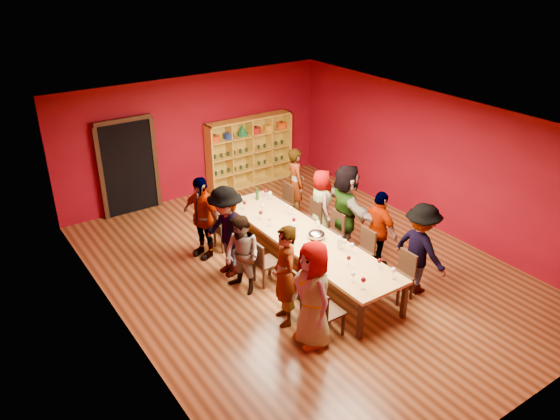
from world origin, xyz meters
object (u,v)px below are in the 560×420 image
(person_right_0, at_px, (420,249))
(person_right_2, at_px, (346,208))
(tasting_table, at_px, (305,239))
(person_left_1, at_px, (285,276))
(person_left_3, at_px, (226,232))
(person_right_3, at_px, (321,203))
(spittoon_bowl, at_px, (316,235))
(chair_person_left_4, at_px, (222,228))
(chair_person_right_0, at_px, (403,273))
(chair_person_right_1, at_px, (363,249))
(chair_person_right_3, at_px, (312,217))
(person_left_4, at_px, (202,217))
(chair_person_right_4, at_px, (284,200))
(person_left_0, at_px, (313,294))
(chair_person_left_2, at_px, (263,260))
(chair_person_left_3, at_px, (244,245))
(chair_person_right_2, at_px, (334,231))
(wine_bottle, at_px, (257,195))
(shelving_unit, at_px, (249,148))
(person_left_2, at_px, (242,255))
(person_right_4, at_px, (295,183))
(chair_person_left_1, at_px, (300,290))
(person_right_1, at_px, (379,230))
(chair_person_left_0, at_px, (325,310))

(person_right_0, xyz_separation_m, person_right_2, (-0.10, 1.93, 0.07))
(tasting_table, xyz_separation_m, person_left_1, (-1.23, -1.10, 0.19))
(person_left_1, xyz_separation_m, person_left_3, (-0.05, 1.84, 0.02))
(person_right_3, distance_m, spittoon_bowl, 1.54)
(chair_person_left_4, distance_m, chair_person_right_0, 3.79)
(chair_person_right_1, distance_m, chair_person_right_3, 1.63)
(person_left_4, bearing_deg, chair_person_right_1, 27.72)
(tasting_table, bearing_deg, chair_person_right_4, 65.53)
(person_left_4, height_order, chair_person_right_0, person_left_4)
(person_left_0, xyz_separation_m, person_right_0, (2.47, 0.08, -0.03))
(chair_person_left_2, bearing_deg, person_right_0, -38.46)
(person_right_3, distance_m, chair_person_right_4, 1.10)
(chair_person_left_2, xyz_separation_m, person_left_3, (-0.37, 0.68, 0.41))
(chair_person_right_0, relative_size, chair_person_right_4, 1.00)
(chair_person_right_1, bearing_deg, person_left_0, -151.90)
(chair_person_left_3, bearing_deg, chair_person_right_2, -15.73)
(person_left_0, xyz_separation_m, person_left_3, (-0.12, 2.52, 0.01))
(chair_person_left_2, distance_m, person_left_4, 1.67)
(person_left_3, height_order, chair_person_right_0, person_left_3)
(chair_person_left_4, relative_size, chair_person_right_2, 1.00)
(chair_person_right_3, xyz_separation_m, wine_bottle, (-0.77, 0.95, 0.37))
(person_left_0, height_order, chair_person_right_1, person_left_0)
(shelving_unit, bearing_deg, spittoon_bowl, -105.64)
(chair_person_right_0, bearing_deg, tasting_table, 118.13)
(person_right_2, distance_m, wine_bottle, 2.00)
(person_left_2, bearing_deg, chair_person_left_2, 76.96)
(chair_person_left_2, height_order, chair_person_left_4, same)
(chair_person_right_3, distance_m, spittoon_bowl, 1.43)
(chair_person_right_3, height_order, person_right_4, person_right_4)
(chair_person_right_2, bearing_deg, chair_person_left_1, -143.93)
(chair_person_left_3, distance_m, chair_person_right_3, 1.83)
(chair_person_left_2, distance_m, chair_person_right_1, 1.96)
(tasting_table, bearing_deg, wine_bottle, 85.73)
(person_left_4, distance_m, chair_person_right_1, 3.24)
(tasting_table, height_order, chair_person_left_1, chair_person_left_1)
(chair_person_left_2, height_order, chair_person_right_4, same)
(chair_person_left_2, xyz_separation_m, wine_bottle, (1.05, 1.86, 0.37))
(chair_person_right_4, bearing_deg, person_right_3, -76.57)
(chair_person_left_1, height_order, chair_person_left_3, same)
(person_right_1, relative_size, person_right_2, 0.85)
(spittoon_bowl, bearing_deg, person_right_1, -22.65)
(chair_person_left_2, relative_size, chair_person_left_3, 1.00)
(chair_person_right_1, height_order, person_right_1, person_right_1)
(chair_person_left_0, relative_size, chair_person_left_1, 1.00)
(person_left_2, bearing_deg, person_right_2, 80.67)
(person_right_4, bearing_deg, person_left_1, 155.63)
(chair_person_left_3, relative_size, person_left_4, 0.52)
(shelving_unit, bearing_deg, chair_person_left_3, -122.78)
(wine_bottle, bearing_deg, person_right_1, -66.12)
(chair_person_left_0, relative_size, chair_person_right_1, 1.00)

